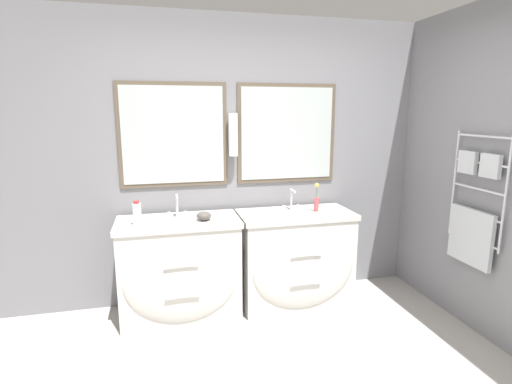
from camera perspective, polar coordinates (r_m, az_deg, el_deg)
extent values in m
cube|color=slate|center=(3.73, -2.17, 4.36)|extent=(5.01, 0.06, 2.60)
cube|color=brown|center=(3.60, -11.72, 7.96)|extent=(0.95, 0.02, 0.91)
cube|color=#B2BCBA|center=(3.59, -11.72, 7.95)|extent=(0.88, 0.01, 0.84)
cube|color=brown|center=(3.78, 4.44, 8.32)|extent=(0.95, 0.02, 0.91)
cube|color=#B2BCBA|center=(3.77, 4.49, 8.31)|extent=(0.88, 0.01, 0.84)
cylinder|color=white|center=(3.60, -3.29, 8.18)|extent=(0.08, 0.08, 0.38)
cube|color=silver|center=(3.65, -3.43, 8.22)|extent=(0.05, 0.02, 0.08)
cube|color=slate|center=(3.65, 29.15, 2.75)|extent=(0.06, 3.58, 2.60)
cylinder|color=silver|center=(3.38, 32.07, -0.45)|extent=(0.02, 0.02, 0.88)
cylinder|color=silver|center=(3.76, 26.46, 1.14)|extent=(0.02, 0.02, 0.88)
cylinder|color=silver|center=(3.52, 29.77, 6.93)|extent=(0.02, 0.52, 0.02)
cylinder|color=silver|center=(3.54, 29.44, 3.64)|extent=(0.02, 0.52, 0.02)
cylinder|color=silver|center=(3.57, 29.12, 0.39)|extent=(0.02, 0.52, 0.02)
cylinder|color=silver|center=(3.61, 28.80, -2.80)|extent=(0.02, 0.52, 0.02)
cylinder|color=silver|center=(3.66, 28.49, -5.91)|extent=(0.02, 0.52, 0.02)
cube|color=#B7BCC1|center=(3.64, 28.31, -5.64)|extent=(0.04, 0.44, 0.45)
cube|color=#B7BCC1|center=(3.44, 30.49, 3.22)|extent=(0.04, 0.18, 0.18)
cube|color=#B7BCC1|center=(3.61, 27.99, 3.78)|extent=(0.04, 0.18, 0.18)
cube|color=silver|center=(3.57, -10.79, -10.96)|extent=(1.00, 0.49, 0.82)
ellipsoid|color=silver|center=(3.34, -10.56, -12.55)|extent=(0.92, 0.11, 0.69)
cube|color=beige|center=(3.43, -11.06, -4.24)|extent=(1.03, 0.51, 0.04)
ellipsoid|color=white|center=(3.41, -11.02, -4.85)|extent=(0.33, 0.29, 0.11)
cylinder|color=silver|center=(3.22, -10.60, -10.33)|extent=(0.27, 0.01, 0.01)
cylinder|color=silver|center=(3.33, -10.43, -14.54)|extent=(0.27, 0.01, 0.01)
cube|color=silver|center=(3.75, 5.55, -9.66)|extent=(1.00, 0.49, 0.82)
ellipsoid|color=silver|center=(3.54, 6.87, -11.03)|extent=(0.92, 0.11, 0.69)
cube|color=beige|center=(3.62, 5.69, -3.23)|extent=(1.03, 0.51, 0.04)
ellipsoid|color=white|center=(3.61, 5.81, -3.81)|extent=(0.33, 0.29, 0.11)
cylinder|color=silver|center=(3.43, 7.32, -8.87)|extent=(0.27, 0.01, 0.01)
cylinder|color=silver|center=(3.53, 7.20, -12.89)|extent=(0.27, 0.01, 0.01)
cylinder|color=silver|center=(3.53, -11.24, -1.81)|extent=(0.02, 0.02, 0.19)
cylinder|color=silver|center=(3.46, -11.25, -0.64)|extent=(0.02, 0.11, 0.02)
cylinder|color=silver|center=(3.55, -12.32, -3.09)|extent=(0.03, 0.03, 0.04)
cylinder|color=silver|center=(3.55, -10.06, -2.98)|extent=(0.03, 0.03, 0.04)
cylinder|color=silver|center=(3.72, 5.04, -0.96)|extent=(0.02, 0.02, 0.19)
cylinder|color=silver|center=(3.65, 5.33, 0.16)|extent=(0.02, 0.11, 0.02)
cylinder|color=silver|center=(3.71, 4.00, -2.19)|extent=(0.03, 0.03, 0.04)
cylinder|color=silver|center=(3.76, 6.03, -2.06)|extent=(0.03, 0.03, 0.04)
cylinder|color=silver|center=(3.32, -16.65, -3.07)|extent=(0.07, 0.07, 0.18)
cylinder|color=red|center=(3.30, -16.74, -1.39)|extent=(0.05, 0.05, 0.02)
ellipsoid|color=#4C4742|center=(3.36, -7.46, -3.41)|extent=(0.12, 0.12, 0.07)
cylinder|color=#CC4C51|center=(3.66, 8.61, -1.77)|extent=(0.04, 0.04, 0.13)
cylinder|color=#477238|center=(3.63, 8.67, 0.09)|extent=(0.01, 0.01, 0.11)
sphere|color=#E5BF47|center=(3.62, 8.70, 0.98)|extent=(0.04, 0.04, 0.04)
cube|color=white|center=(3.40, 2.16, -3.58)|extent=(0.10, 0.07, 0.02)
ellipsoid|color=#F2E5CC|center=(3.39, 2.17, -3.22)|extent=(0.06, 0.04, 0.02)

